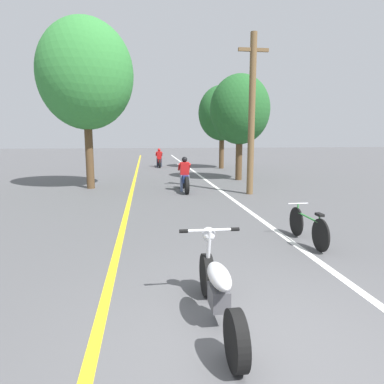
{
  "coord_description": "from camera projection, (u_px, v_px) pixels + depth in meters",
  "views": [
    {
      "loc": [
        -1.13,
        -3.04,
        2.15
      ],
      "look_at": [
        -0.1,
        4.54,
        0.9
      ],
      "focal_mm": 32.0,
      "sensor_mm": 36.0,
      "label": 1
    }
  ],
  "objects": [
    {
      "name": "bicycle_parked",
      "position": [
        308.0,
        227.0,
        6.92
      ],
      "size": [
        0.44,
        1.69,
        0.74
      ],
      "color": "black",
      "rests_on": "ground"
    },
    {
      "name": "lane_stripe_edge",
      "position": [
        210.0,
        183.0,
        15.98
      ],
      "size": [
        0.14,
        48.0,
        0.01
      ],
      "primitive_type": "cube",
      "color": "white",
      "rests_on": "ground"
    },
    {
      "name": "motorcycle_rider_lead",
      "position": [
        185.0,
        178.0,
        13.47
      ],
      "size": [
        0.5,
        2.13,
        1.36
      ],
      "color": "black",
      "rests_on": "ground"
    },
    {
      "name": "utility_pole",
      "position": [
        252.0,
        113.0,
        12.41
      ],
      "size": [
        1.1,
        0.24,
        5.76
      ],
      "color": "brown",
      "rests_on": "ground"
    },
    {
      "name": "roadside_tree_right_far",
      "position": [
        222.0,
        113.0,
        22.5
      ],
      "size": [
        3.13,
        2.81,
        5.46
      ],
      "color": "#513A23",
      "rests_on": "ground"
    },
    {
      "name": "lane_stripe_center",
      "position": [
        133.0,
        184.0,
        15.51
      ],
      "size": [
        0.14,
        48.0,
        0.01
      ],
      "primitive_type": "cube",
      "color": "yellow",
      "rests_on": "ground"
    },
    {
      "name": "ground_plane",
      "position": [
        262.0,
        351.0,
        3.47
      ],
      "size": [
        120.0,
        120.0,
        0.0
      ],
      "primitive_type": "plane",
      "color": "#515154"
    },
    {
      "name": "motorcycle_rider_far",
      "position": [
        159.0,
        160.0,
        24.17
      ],
      "size": [
        0.5,
        2.08,
        1.3
      ],
      "color": "black",
      "rests_on": "ground"
    },
    {
      "name": "roadside_tree_left",
      "position": [
        86.0,
        75.0,
        13.54
      ],
      "size": [
        3.77,
        3.39,
        6.74
      ],
      "color": "#513A23",
      "rests_on": "ground"
    },
    {
      "name": "motorcycle_foreground",
      "position": [
        218.0,
        289.0,
        3.94
      ],
      "size": [
        0.78,
        2.11,
        0.99
      ],
      "color": "black",
      "rests_on": "ground"
    },
    {
      "name": "roadside_tree_right_near",
      "position": [
        240.0,
        110.0,
        16.52
      ],
      "size": [
        2.91,
        2.62,
        5.1
      ],
      "color": "#513A23",
      "rests_on": "ground"
    }
  ]
}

